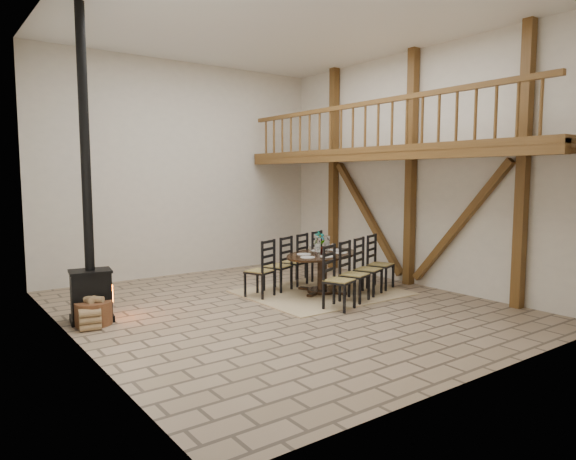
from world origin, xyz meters
TOP-DOWN VIEW (x-y plane):
  - ground at (0.00, 0.00)m, footprint 8.00×8.00m
  - room_shell at (1.19, 0.00)m, footprint 7.02×8.02m
  - rug at (1.30, 0.44)m, footprint 3.00×2.50m
  - dining_table at (1.30, 0.44)m, footprint 3.02×2.89m
  - wood_stove at (-3.01, 1.10)m, footprint 0.72×0.60m
  - log_basket at (-3.05, 0.87)m, footprint 0.57×0.57m
  - log_stack at (-3.17, 0.64)m, footprint 0.37×0.38m

SIDE VIEW (x-z plane):
  - ground at x=0.00m, z-range 0.00..0.00m
  - rug at x=1.30m, z-range 0.00..0.02m
  - log_stack at x=-3.17m, z-range 0.00..0.32m
  - log_basket at x=-3.05m, z-range -0.03..0.44m
  - dining_table at x=1.30m, z-range -0.23..1.02m
  - wood_stove at x=-3.01m, z-range -1.37..3.63m
  - room_shell at x=1.19m, z-range 0.51..5.52m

